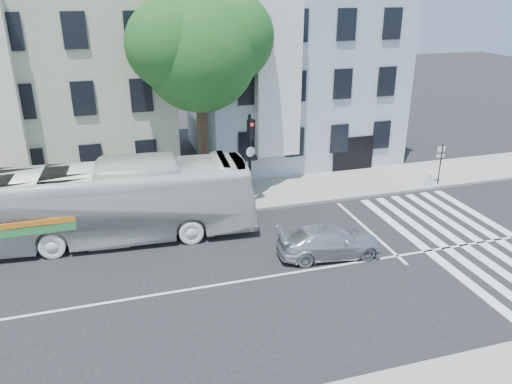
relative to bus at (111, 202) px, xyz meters
name	(u,v)px	position (x,y,z in m)	size (l,w,h in m)	color
ground	(249,280)	(4.80, -5.12, -1.75)	(120.00, 120.00, 0.00)	black
sidewalk_far	(207,200)	(4.80, 2.88, -1.68)	(80.00, 4.00, 0.15)	gray
building_left	(59,81)	(-2.20, 9.88, 3.75)	(12.00, 10.00, 11.00)	#A0A88C
building_right	(289,70)	(11.80, 9.88, 3.75)	(12.00, 10.00, 11.00)	#9CA9BA
street_tree	(199,46)	(4.86, 3.62, 6.08)	(7.30, 5.90, 11.10)	#2D2116
bus	(111,202)	(0.00, 0.00, 0.00)	(12.59, 2.94, 3.51)	silver
sedan	(330,242)	(8.58, -4.22, -1.11)	(4.40, 1.79, 1.28)	silver
hedge	(66,222)	(-2.11, 1.18, -1.25)	(8.50, 0.84, 0.70)	#29591D
traffic_signal	(250,149)	(6.80, 1.56, 1.35)	(0.48, 0.55, 4.80)	black
fire_hydrant	(429,178)	(17.08, 1.18, -1.17)	(0.46, 0.27, 0.84)	silver
far_sign_pole	(441,159)	(17.72, 1.27, -0.10)	(0.42, 0.19, 2.35)	black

